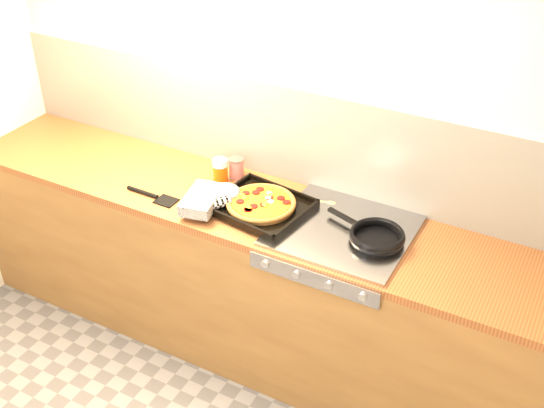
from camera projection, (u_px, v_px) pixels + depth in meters
The scene contains 9 objects.
room_shell at pixel (284, 134), 3.30m from camera, with size 3.20×3.20×3.20m.
counter_run at pixel (257, 279), 3.47m from camera, with size 3.20×0.62×0.90m.
stovetop at pixel (343, 231), 3.05m from camera, with size 0.60×0.56×0.02m, color #9D9EA3.
pizza_on_tray at pixel (246, 202), 3.17m from camera, with size 0.58×0.46×0.07m.
frying_pan at pixel (376, 236), 2.95m from camera, with size 0.43×0.31×0.04m.
tomato_can at pixel (236, 168), 3.41m from camera, with size 0.09×0.09×0.11m.
juice_glass at pixel (220, 171), 3.37m from camera, with size 0.09×0.09×0.13m.
wooden_spoon at pixel (312, 201), 3.24m from camera, with size 0.29×0.11×0.02m.
black_spatula at pixel (152, 196), 3.28m from camera, with size 0.28×0.09×0.02m.
Camera 1 is at (1.35, -1.24, 2.67)m, focal length 45.00 mm.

